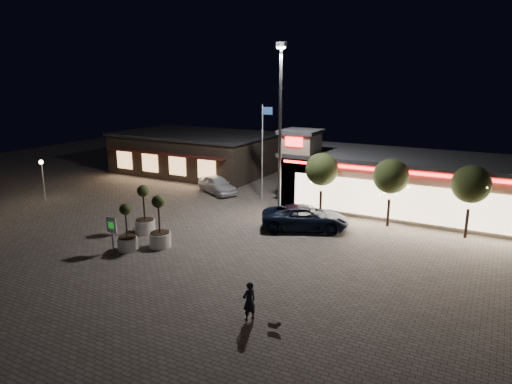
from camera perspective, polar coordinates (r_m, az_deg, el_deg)
The scene contains 17 objects.
ground at distance 27.34m, azimuth -8.36°, elevation -7.79°, with size 90.00×90.00×0.00m, color #70655B.
retail_building at distance 37.29m, azimuth 18.73°, elevation 1.13°, with size 20.40×8.40×6.10m.
restaurant_building at distance 50.40m, azimuth -7.64°, elevation 4.96°, with size 16.40×11.00×4.30m.
floodlight_pole at distance 31.34m, azimuth 3.04°, elevation 8.43°, with size 0.60×0.40×12.38m.
flagpole at distance 37.79m, azimuth 0.93°, elevation 5.97°, with size 0.95×0.10×8.00m.
lamp_post_west at distance 41.96m, azimuth -25.17°, elevation 2.27°, with size 0.36×0.36×3.48m.
string_tree_a at distance 33.82m, azimuth 8.23°, elevation 2.80°, with size 2.42×2.42×4.79m.
string_tree_b at distance 32.47m, azimuth 16.51°, elevation 1.88°, with size 2.42×2.42×4.79m.
string_tree_c at distance 31.86m, azimuth 25.31°, elevation 0.86°, with size 2.42×2.42×4.79m.
pickup_truck at distance 31.39m, azimuth 6.18°, elevation -3.19°, with size 2.74×5.94×1.65m, color black.
white_sedan at distance 40.88m, azimuth -4.88°, elevation 0.91°, with size 1.87×4.66×1.59m, color silver.
pedestrian at distance 20.02m, azimuth -0.85°, elevation -13.47°, with size 0.64×0.42×1.75m, color black.
dog at distance 19.53m, azimuth 2.39°, elevation -16.22°, with size 0.55×0.24×0.29m.
planter_left at distance 31.29m, azimuth -13.74°, elevation -3.21°, with size 1.34×1.34×3.29m.
planter_mid at distance 28.58m, azimuth -15.81°, elevation -5.28°, with size 1.18×1.18×2.91m.
planter_right at distance 28.58m, azimuth -11.94°, elevation -4.80°, with size 1.33×1.33×3.27m.
valet_sign at distance 28.15m, azimuth -17.59°, elevation -4.33°, with size 0.73×0.11×2.20m.
Camera 1 is at (15.45, -20.13, 10.19)m, focal length 32.00 mm.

